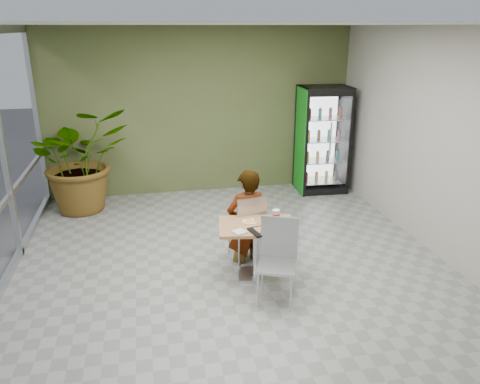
% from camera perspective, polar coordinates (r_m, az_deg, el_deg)
% --- Properties ---
extents(ground, '(7.00, 7.00, 0.00)m').
position_cam_1_polar(ground, '(6.49, -0.56, -9.76)').
color(ground, gray).
rests_on(ground, ground).
extents(room_envelope, '(6.00, 7.00, 3.20)m').
position_cam_1_polar(room_envelope, '(5.88, -0.61, 3.97)').
color(room_envelope, beige).
rests_on(room_envelope, ground).
extents(dining_table, '(1.07, 0.83, 0.75)m').
position_cam_1_polar(dining_table, '(6.17, 2.06, -5.84)').
color(dining_table, '#BA7550').
rests_on(dining_table, ground).
extents(chair_far, '(0.51, 0.52, 0.99)m').
position_cam_1_polar(chair_far, '(6.55, 1.12, -3.81)').
color(chair_far, '#B3B6B8').
rests_on(chair_far, ground).
extents(chair_near, '(0.60, 0.60, 1.03)m').
position_cam_1_polar(chair_near, '(5.70, 4.66, -7.41)').
color(chair_near, '#B3B6B8').
rests_on(chair_near, ground).
extents(seated_woman, '(0.67, 0.50, 1.64)m').
position_cam_1_polar(seated_woman, '(6.62, 0.85, -4.12)').
color(seated_woman, black).
rests_on(seated_woman, ground).
extents(pizza_plate, '(0.26, 0.20, 0.03)m').
position_cam_1_polar(pizza_plate, '(6.15, 1.23, -3.54)').
color(pizza_plate, silver).
rests_on(pizza_plate, dining_table).
extents(soda_cup, '(0.10, 0.10, 0.17)m').
position_cam_1_polar(soda_cup, '(6.14, 4.41, -2.98)').
color(soda_cup, silver).
rests_on(soda_cup, dining_table).
extents(napkin_stack, '(0.20, 0.20, 0.02)m').
position_cam_1_polar(napkin_stack, '(5.85, -0.05, -4.89)').
color(napkin_stack, silver).
rests_on(napkin_stack, dining_table).
extents(cafeteria_tray, '(0.45, 0.37, 0.02)m').
position_cam_1_polar(cafeteria_tray, '(5.90, 3.17, -4.67)').
color(cafeteria_tray, black).
rests_on(cafeteria_tray, dining_table).
extents(beverage_fridge, '(0.99, 0.78, 2.09)m').
position_cam_1_polar(beverage_fridge, '(9.50, 10.03, 6.28)').
color(beverage_fridge, black).
rests_on(beverage_fridge, ground).
extents(potted_plant, '(2.13, 2.01, 1.88)m').
position_cam_1_polar(potted_plant, '(8.82, -18.86, 3.77)').
color(potted_plant, '#3B6D2B').
rests_on(potted_plant, ground).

